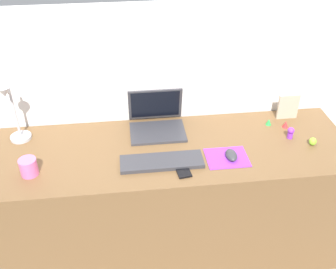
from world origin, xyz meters
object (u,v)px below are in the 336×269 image
Objects in this scene: laptop at (157,120)px; cell_phone at (182,169)px; keyboard at (162,162)px; mouse at (231,155)px; toy_figurine_purple at (291,132)px; desk_lamp at (13,115)px; coffee_mug at (29,167)px; toy_figurine_green at (269,122)px; toy_figurine_red at (286,124)px; picture_frame at (288,107)px; toy_figurine_lime at (313,141)px.

laptop is 2.34× the size of cell_phone.
mouse is (0.35, -0.00, 0.01)m from keyboard.
desk_lamp is at bearing 174.70° from toy_figurine_purple.
coffee_mug reaches higher than toy_figurine_green.
toy_figurine_red is (1.35, 0.25, -0.02)m from coffee_mug.
mouse is 0.53m from picture_frame.
mouse is 2.49× the size of toy_figurine_red.
toy_figurine_green is 0.09m from toy_figurine_red.
toy_figurine_lime is at bearing -18.07° from laptop.
toy_figurine_red is at bearing -6.36° from laptop.
toy_figurine_purple is at bearing -5.30° from desk_lamp.
picture_frame is at bearing 22.89° from cell_phone.
cell_phone is 0.85× the size of picture_frame.
toy_figurine_purple is (0.70, -0.18, -0.02)m from laptop.
keyboard is 0.76m from toy_figurine_red.
mouse is 0.98m from coffee_mug.
laptop reaches higher than toy_figurine_purple.
cell_phone is at bearing -77.21° from laptop.
coffee_mug is at bearing -179.47° from keyboard.
cell_phone is 0.64m from toy_figurine_green.
mouse is at bearing -43.09° from laptop.
keyboard is 10.63× the size of toy_figurine_red.
cell_phone is (-0.26, -0.06, -0.02)m from mouse.
toy_figurine_purple is at bearing -62.99° from toy_figurine_green.
mouse is at bearing -146.99° from toy_figurine_red.
desk_lamp reaches higher than toy_figurine_green.
desk_lamp is (-1.08, 0.27, 0.15)m from mouse.
toy_figurine_red is at bearing 33.01° from mouse.
laptop is 0.47m from mouse.
mouse is 1.47× the size of toy_figurine_purple.
keyboard is 2.73× the size of picture_frame.
picture_frame reaches higher than toy_figurine_lime.
toy_figurine_red is at bearing -1.14° from desk_lamp.
laptop is at bearing 26.99° from coffee_mug.
picture_frame is at bearing 2.43° from desk_lamp.
toy_figurine_red reaches higher than keyboard.
toy_figurine_green is at bearing 157.33° from toy_figurine_red.
laptop is 0.83× the size of desk_lamp.
toy_figurine_green is at bearing 44.02° from mouse.
toy_figurine_red reaches higher than cell_phone.
keyboard reaches higher than cell_phone.
toy_figurine_purple reaches higher than mouse.
toy_figurine_red is at bearing -112.93° from picture_frame.
coffee_mug reaches higher than toy_figurine_red.
picture_frame is 0.28m from toy_figurine_lime.
toy_figurine_red is at bearing 113.90° from toy_figurine_lime.
keyboard is (-0.01, -0.32, -0.04)m from laptop.
picture_frame is at bearing 67.07° from toy_figurine_red.
toy_figurine_purple is at bearing -97.52° from toy_figurine_red.
coffee_mug is (0.10, -0.27, -0.12)m from desk_lamp.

